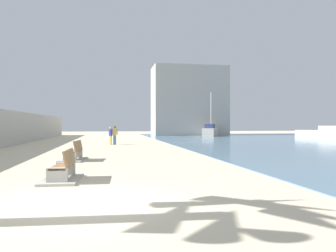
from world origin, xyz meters
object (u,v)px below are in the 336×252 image
Objects in this scene: bench_far at (74,156)px; person_walking at (111,134)px; person_standing at (115,134)px; boat_far_right at (211,131)px; boat_far_left at (326,133)px; bench_near at (63,173)px.

bench_far is 12.75m from person_walking.
boat_far_right is (14.47, 18.63, -0.19)m from person_standing.
bench_far is 0.32× the size of boat_far_right.
person_walking is 29.86m from boat_far_left.
bench_near is 0.32× the size of boat_far_right.
person_standing reaches higher than bench_near.
bench_far is at bearing -99.82° from person_standing.
bench_near is 0.28× the size of boat_far_left.
bench_far is 0.29× the size of boat_far_left.
bench_far is 37.61m from boat_far_left.
bench_near is at bearing -94.73° from person_walking.
person_standing reaches higher than person_walking.
bench_near is at bearing -135.68° from boat_far_left.
person_standing is 0.24× the size of boat_far_right.
boat_far_right is at bearing 66.24° from bench_near.
bench_far is 35.33m from boat_far_right.
bench_near is 41.33m from boat_far_left.
bench_far is 12.73m from person_standing.
person_walking reaches higher than bench_near.
boat_far_right is (16.36, 37.16, 0.54)m from bench_near.
bench_near and bench_far have the same top height.
person_standing is at bearing 84.17° from bench_near.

